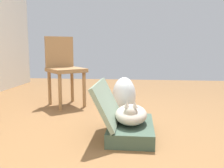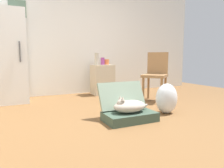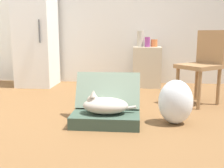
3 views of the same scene
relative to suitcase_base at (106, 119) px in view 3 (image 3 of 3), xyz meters
name	(u,v)px [view 3 (image 3 of 3)]	position (x,y,z in m)	size (l,w,h in m)	color
ground_plane	(103,120)	(-0.04, 0.15, -0.06)	(7.68, 7.68, 0.00)	brown
wall_back	(118,9)	(-0.04, 2.41, 1.24)	(6.40, 0.15, 2.60)	silver
suitcase_base	(106,119)	(0.00, 0.00, 0.00)	(0.66, 0.39, 0.12)	#384C3D
suitcase_lid	(108,90)	(0.00, 0.21, 0.24)	(0.66, 0.39, 0.04)	gray
cat	(105,105)	(-0.01, 0.00, 0.14)	(0.52, 0.28, 0.22)	#B2A899
plastic_bag_white	(176,102)	(0.68, 0.10, 0.16)	(0.34, 0.27, 0.44)	silver
refrigerator	(36,36)	(-1.39, 1.95, 0.77)	(0.59, 0.66, 1.66)	silver
side_table	(147,67)	(0.46, 2.00, 0.27)	(0.46, 0.38, 0.66)	beige
vase_tall	(140,39)	(0.35, 2.03, 0.73)	(0.11, 0.11, 0.26)	#B7AD99
vase_short	(154,43)	(0.58, 2.02, 0.66)	(0.11, 0.11, 0.12)	#CC6B38
vase_round	(147,42)	(0.46, 1.99, 0.68)	(0.09, 0.09, 0.16)	#8C387A
chair	(203,63)	(1.12, 0.94, 0.45)	(0.63, 0.62, 0.92)	olive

